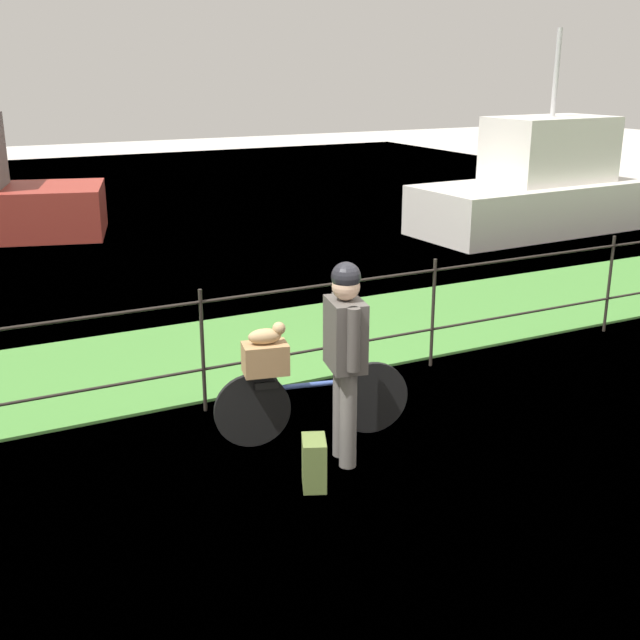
{
  "coord_description": "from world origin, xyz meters",
  "views": [
    {
      "loc": [
        -3.45,
        -4.69,
        3.11
      ],
      "look_at": [
        -0.32,
        1.41,
        0.9
      ],
      "focal_mm": 44.42,
      "sensor_mm": 36.0,
      "label": 1
    }
  ],
  "objects": [
    {
      "name": "ground_plane",
      "position": [
        0.0,
        0.0,
        0.0
      ],
      "size": [
        60.0,
        60.0,
        0.0
      ],
      "primitive_type": "plane",
      "color": "beige"
    },
    {
      "name": "cyclist_person",
      "position": [
        -0.6,
        0.44,
        1.0
      ],
      "size": [
        0.34,
        0.53,
        1.68
      ],
      "color": "slate",
      "rests_on": "ground"
    },
    {
      "name": "bicycle_main",
      "position": [
        -0.66,
        0.92,
        0.35
      ],
      "size": [
        1.69,
        0.42,
        0.66
      ],
      "color": "black",
      "rests_on": "ground"
    },
    {
      "name": "iron_fence",
      "position": [
        0.0,
        1.91,
        0.7
      ],
      "size": [
        18.04,
        0.04,
        1.19
      ],
      "color": "#28231E",
      "rests_on": "ground"
    },
    {
      "name": "moored_boat_near",
      "position": [
        7.63,
        7.14,
        0.79
      ],
      "size": [
        5.56,
        2.27,
        3.78
      ],
      "color": "silver",
      "rests_on": "ground"
    },
    {
      "name": "wooden_crate",
      "position": [
        -1.04,
        1.0,
        0.79
      ],
      "size": [
        0.42,
        0.32,
        0.26
      ],
      "primitive_type": "cube",
      "rotation": [
        0.0,
        0.0,
        -0.22
      ],
      "color": "#A87F51",
      "rests_on": "bicycle_main"
    },
    {
      "name": "harbor_water",
      "position": [
        0.0,
        9.89,
        0.0
      ],
      "size": [
        30.0,
        30.0,
        0.0
      ],
      "primitive_type": "plane",
      "color": "#426684",
      "rests_on": "ground"
    },
    {
      "name": "backpack_on_paving",
      "position": [
        -1.01,
        0.17,
        0.2
      ],
      "size": [
        0.28,
        0.33,
        0.4
      ],
      "primitive_type": "cube",
      "rotation": [
        0.0,
        0.0,
        4.3
      ],
      "color": "olive",
      "rests_on": "ground"
    },
    {
      "name": "grass_strip",
      "position": [
        0.0,
        3.28,
        0.01
      ],
      "size": [
        27.0,
        2.4,
        0.03
      ],
      "primitive_type": "cube",
      "color": "#478438",
      "rests_on": "ground"
    },
    {
      "name": "terrier_dog",
      "position": [
        -1.02,
        0.99,
        0.99
      ],
      "size": [
        0.32,
        0.2,
        0.18
      ],
      "color": "tan",
      "rests_on": "wooden_crate"
    }
  ]
}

